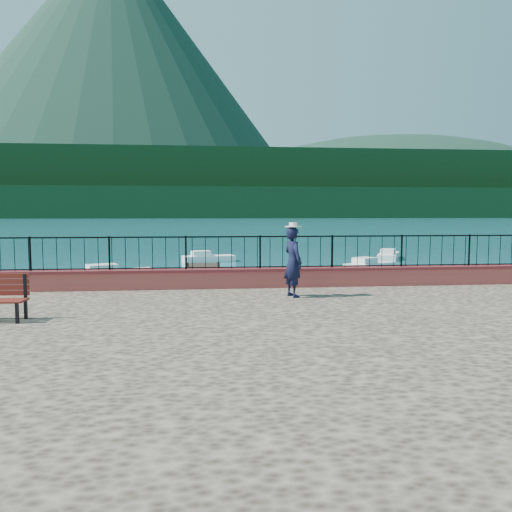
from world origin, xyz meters
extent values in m
plane|color=#19596B|center=(0.00, 0.00, 0.00)|extent=(2000.00, 2000.00, 0.00)
cube|color=#332821|center=(0.00, -6.00, 0.60)|extent=(30.00, 20.00, 1.20)
cube|color=#AD4A3E|center=(0.00, 3.70, 1.49)|extent=(28.00, 0.46, 0.58)
cube|color=black|center=(0.00, 3.70, 2.25)|extent=(27.00, 0.05, 0.95)
cube|color=#2D231C|center=(-2.00, 12.00, 0.15)|extent=(2.00, 16.00, 0.30)
cube|color=black|center=(0.00, 300.00, 9.00)|extent=(900.00, 60.00, 18.00)
cube|color=black|center=(0.00, 360.00, 22.00)|extent=(900.00, 120.00, 44.00)
cone|color=#142D23|center=(-120.00, 700.00, 190.00)|extent=(560.00, 560.00, 380.00)
ellipsoid|color=#142D23|center=(220.00, 560.00, 0.00)|extent=(448.00, 384.00, 180.00)
imported|color=black|center=(0.38, 1.96, 2.13)|extent=(0.65, 0.79, 1.87)
cylinder|color=silver|center=(0.38, 1.96, 3.13)|extent=(0.44, 0.44, 0.12)
cube|color=silver|center=(-3.03, 7.75, 0.40)|extent=(4.15, 1.79, 0.80)
cube|color=silver|center=(5.94, 10.47, 0.40)|extent=(3.63, 2.75, 0.80)
cube|color=silver|center=(8.00, 17.83, 0.40)|extent=(3.59, 2.94, 0.80)
cube|color=silver|center=(-6.62, 15.50, 0.40)|extent=(4.35, 3.02, 0.80)
cube|color=white|center=(-1.59, 23.85, 0.40)|extent=(3.80, 2.04, 0.80)
cube|color=silver|center=(11.73, 24.55, 0.40)|extent=(3.00, 4.43, 0.80)
camera|label=1|loc=(-2.01, -11.06, 3.45)|focal=35.00mm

